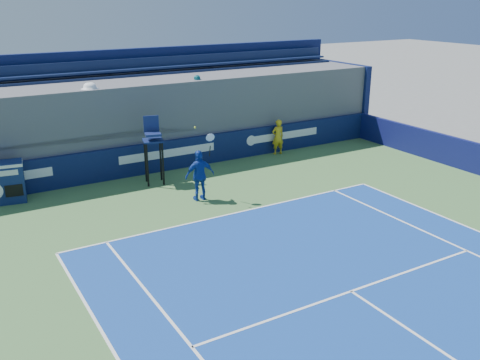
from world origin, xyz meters
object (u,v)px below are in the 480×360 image
match_clock (3,181)px  tennis_player (200,175)px  umpire_chair (153,143)px  ball_person (278,137)px

match_clock → tennis_player: size_ratio=0.55×
tennis_player → match_clock: bearing=151.4°
umpire_chair → tennis_player: bearing=-74.6°
match_clock → umpire_chair: 5.14m
umpire_chair → match_clock: bearing=172.0°
match_clock → ball_person: bearing=0.7°
ball_person → tennis_player: size_ratio=0.59×
umpire_chair → tennis_player: tennis_player is taller
ball_person → tennis_player: tennis_player is taller
match_clock → umpire_chair: size_ratio=0.57×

